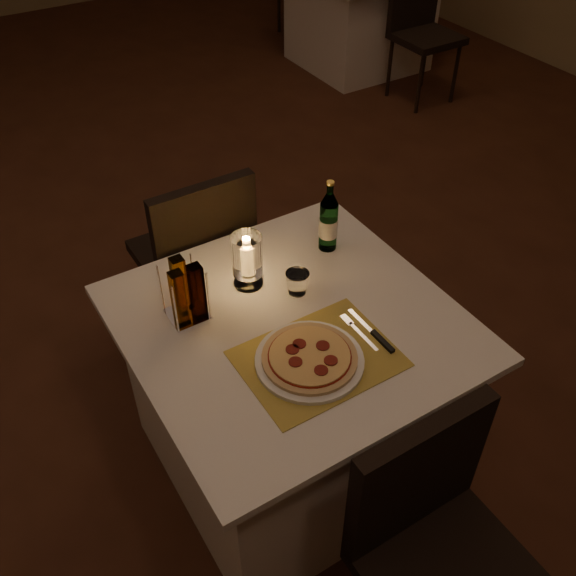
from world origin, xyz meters
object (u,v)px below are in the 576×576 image
plate (309,361)px  main_table (291,395)px  chair_near (435,534)px  chair_far (198,249)px  water_bottle (328,222)px  neighbor_table_right (359,17)px  hurricane_candle (247,257)px  pizza (310,357)px  tumbler (297,283)px

plate → main_table: bearing=74.5°
chair_near → chair_far: bearing=90.0°
main_table → water_bottle: water_bottle is taller
chair_far → water_bottle: water_bottle is taller
water_bottle → chair_far: bearing=123.5°
chair_far → neighbor_table_right: bearing=42.2°
main_table → hurricane_candle: hurricane_candle is taller
pizza → water_bottle: bearing=50.3°
neighbor_table_right → main_table: bearing=-130.0°
pizza → neighbor_table_right: pizza is taller
water_bottle → hurricane_candle: size_ratio=1.40×
main_table → neighbor_table_right: 3.90m
main_table → chair_far: chair_far is taller
plate → pizza: pizza is taller
water_bottle → neighbor_table_right: bearing=51.2°
tumbler → hurricane_candle: (-0.12, 0.12, 0.07)m
chair_near → hurricane_candle: 0.99m
tumbler → water_bottle: (0.22, 0.15, 0.07)m
main_table → plate: size_ratio=3.12×
water_bottle → neighbor_table_right: water_bottle is taller
plate → chair_far: bearing=86.8°
neighbor_table_right → chair_near: bearing=-124.1°
main_table → plate: plate is taller
chair_near → water_bottle: 1.06m
main_table → plate: (-0.05, -0.18, 0.38)m
chair_near → water_bottle: water_bottle is taller
chair_far → tumbler: size_ratio=11.53×
chair_far → chair_near: bearing=-90.0°
chair_far → plate: size_ratio=2.81×
main_table → water_bottle: bearing=39.2°
plate → neighbor_table_right: bearing=51.1°
chair_far → pizza: 0.92m
plate → neighbor_table_right: size_ratio=0.32×
plate → neighbor_table_right: 4.09m
water_bottle → hurricane_candle: bearing=-175.6°
pizza → neighbor_table_right: 4.09m
tumbler → chair_near: bearing=-96.2°
plate → chair_near: bearing=-84.7°
pizza → plate: bearing=79.9°
water_bottle → neighbor_table_right: (2.20, 2.74, -0.48)m
main_table → pizza: pizza is taller
chair_far → main_table: bearing=-90.0°
chair_far → tumbler: 0.66m
main_table → plate: 0.42m
main_table → water_bottle: size_ratio=3.67×
main_table → chair_near: chair_near is taller
hurricane_candle → pizza: bearing=-93.0°
chair_far → pizza: (-0.05, -0.89, 0.22)m
neighbor_table_right → hurricane_candle: bearing=-132.5°
main_table → neighbor_table_right: (2.51, 2.99, 0.00)m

